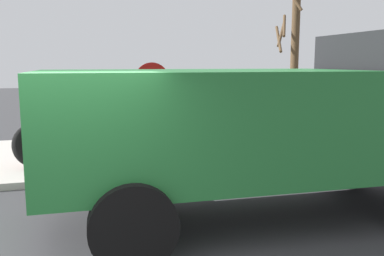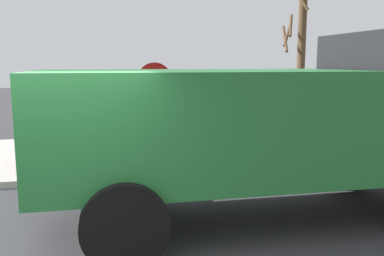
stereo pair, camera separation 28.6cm
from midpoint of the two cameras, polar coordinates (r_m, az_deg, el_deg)
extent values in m
cube|color=#BCB7AD|center=(11.49, -16.69, -3.74)|extent=(36.00, 5.00, 0.15)
cylinder|color=red|center=(10.38, -20.67, -3.06)|extent=(0.23, 0.23, 0.64)
sphere|color=red|center=(10.31, -20.79, -0.97)|extent=(0.26, 0.26, 0.26)
cylinder|color=red|center=(10.16, -20.80, -2.87)|extent=(0.10, 0.18, 0.10)
cylinder|color=red|center=(10.56, -20.59, -2.43)|extent=(0.10, 0.18, 0.10)
cylinder|color=red|center=(10.18, -20.78, -3.29)|extent=(0.12, 0.18, 0.12)
torus|color=black|center=(10.13, -21.18, -2.17)|extent=(1.15, 0.82, 1.05)
cylinder|color=gray|center=(9.24, -6.31, 1.50)|extent=(0.06, 0.06, 2.37)
cylinder|color=red|center=(9.13, -6.36, 6.48)|extent=(0.76, 0.02, 0.76)
cube|color=#237033|center=(6.39, 0.04, 0.66)|extent=(4.84, 2.58, 1.60)
cube|color=black|center=(6.93, 8.95, -6.66)|extent=(7.01, 1.02, 0.24)
cylinder|color=black|center=(9.10, 19.25, -4.07)|extent=(1.10, 0.32, 1.10)
cylinder|color=black|center=(7.65, -11.12, -6.17)|extent=(1.10, 0.32, 1.10)
cylinder|color=black|center=(5.27, -9.56, -13.12)|extent=(1.10, 0.32, 1.10)
cylinder|color=#4C3823|center=(12.14, 13.04, 7.32)|extent=(0.22, 0.22, 4.15)
cylinder|color=#4C3823|center=(12.18, 11.76, 13.47)|extent=(0.38, 0.64, 0.67)
cylinder|color=#4C3823|center=(12.23, 11.39, 12.48)|extent=(0.57, 0.70, 0.77)
cylinder|color=#4C3823|center=(12.08, 11.02, 11.80)|extent=(0.37, 0.94, 0.78)
camera|label=1|loc=(0.14, -91.06, -0.17)|focal=39.21mm
camera|label=2|loc=(0.14, 88.94, 0.17)|focal=39.21mm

